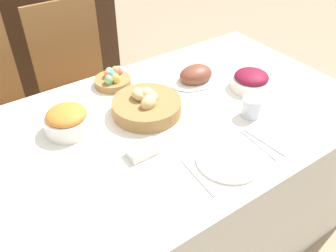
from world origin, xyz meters
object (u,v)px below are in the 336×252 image
(fork, at_px, (197,177))
(butter_dish, at_px, (143,150))
(ham_platter, at_px, (196,76))
(egg_basket, at_px, (113,79))
(carrot_bowl, at_px, (67,120))
(chair_far_center, at_px, (79,84))
(knife, at_px, (258,145))
(sideboard, at_px, (35,44))
(spoon, at_px, (264,142))
(bread_basket, at_px, (147,105))
(beet_salad_bowl, at_px, (251,80))
(dinner_plate, at_px, (229,160))
(drinking_cup, at_px, (252,107))

(fork, distance_m, butter_dish, 0.23)
(ham_platter, xyz_separation_m, butter_dish, (-0.48, -0.30, -0.01))
(egg_basket, xyz_separation_m, carrot_bowl, (-0.31, -0.21, 0.02))
(chair_far_center, distance_m, knife, 1.23)
(sideboard, relative_size, spoon, 5.86)
(bread_basket, xyz_separation_m, beet_salad_bowl, (0.50, -0.11, 0.00))
(beet_salad_bowl, bearing_deg, knife, -130.46)
(sideboard, bearing_deg, egg_basket, -88.60)
(egg_basket, bearing_deg, dinner_plate, -82.10)
(fork, bearing_deg, dinner_plate, 4.09)
(bread_basket, height_order, beet_salad_bowl, bread_basket)
(chair_far_center, relative_size, beet_salad_bowl, 5.43)
(ham_platter, height_order, spoon, ham_platter)
(dinner_plate, bearing_deg, beet_salad_bowl, 37.06)
(bread_basket, xyz_separation_m, carrot_bowl, (-0.31, 0.08, 0.01))
(sideboard, height_order, drinking_cup, sideboard)
(ham_platter, bearing_deg, egg_basket, 150.32)
(dinner_plate, height_order, spoon, dinner_plate)
(fork, height_order, spoon, same)
(spoon, bearing_deg, bread_basket, 118.37)
(beet_salad_bowl, height_order, fork, beet_salad_bowl)
(beet_salad_bowl, height_order, carrot_bowl, carrot_bowl)
(egg_basket, xyz_separation_m, dinner_plate, (0.10, -0.70, -0.02))
(sideboard, xyz_separation_m, fork, (-0.02, -1.96, 0.27))
(chair_far_center, xyz_separation_m, bread_basket, (0.02, -0.77, 0.27))
(fork, bearing_deg, butter_dish, 117.44)
(chair_far_center, bearing_deg, carrot_bowl, -112.82)
(egg_basket, height_order, butter_dish, egg_basket)
(bread_basket, height_order, carrot_bowl, bread_basket)
(ham_platter, bearing_deg, chair_far_center, 117.08)
(beet_salad_bowl, distance_m, drinking_cup, 0.22)
(egg_basket, xyz_separation_m, ham_platter, (0.34, -0.19, -0.00))
(beet_salad_bowl, distance_m, fork, 0.64)
(bread_basket, bearing_deg, egg_basket, 91.76)
(carrot_bowl, xyz_separation_m, spoon, (0.58, -0.49, -0.05))
(egg_basket, distance_m, spoon, 0.75)
(spoon, bearing_deg, egg_basket, 107.28)
(chair_far_center, distance_m, spoon, 1.24)
(knife, distance_m, spoon, 0.03)
(beet_salad_bowl, relative_size, spoon, 0.92)
(sideboard, relative_size, knife, 5.86)
(ham_platter, relative_size, drinking_cup, 3.10)
(bread_basket, height_order, egg_basket, bread_basket)
(ham_platter, relative_size, carrot_bowl, 1.41)
(sideboard, distance_m, bread_basket, 1.57)
(carrot_bowl, bearing_deg, sideboard, 79.35)
(knife, bearing_deg, chair_far_center, 106.04)
(spoon, xyz_separation_m, butter_dish, (-0.41, 0.21, 0.01))
(spoon, bearing_deg, carrot_bowl, 135.62)
(sideboard, xyz_separation_m, drinking_cup, (0.39, -1.80, 0.31))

